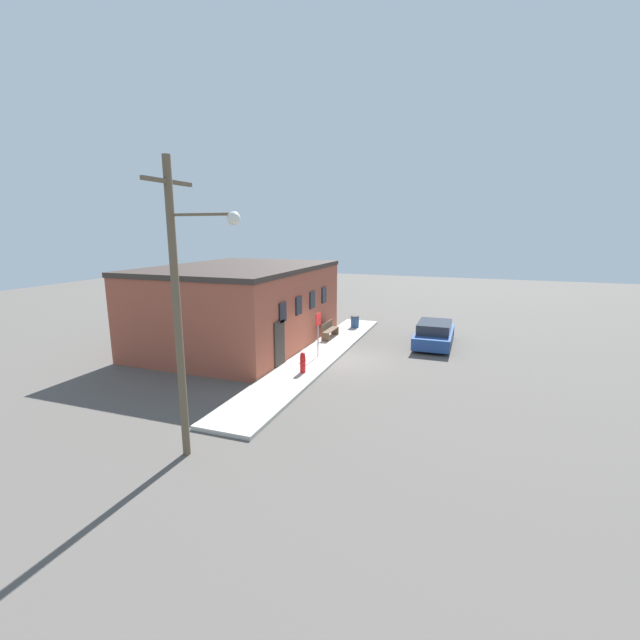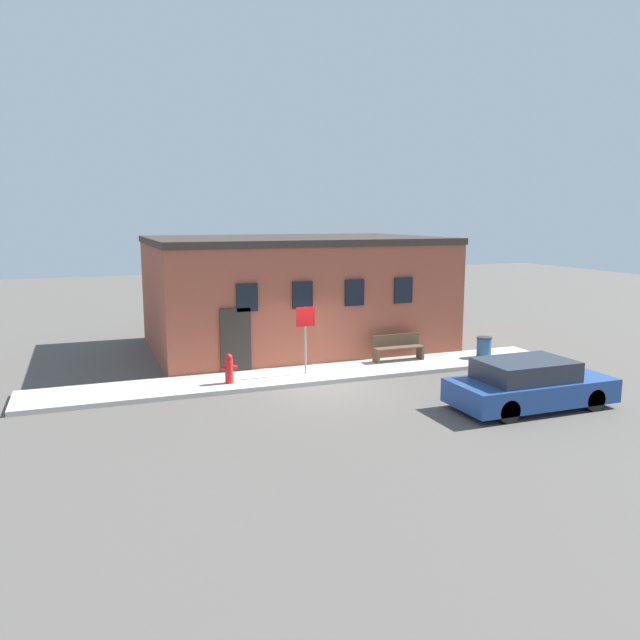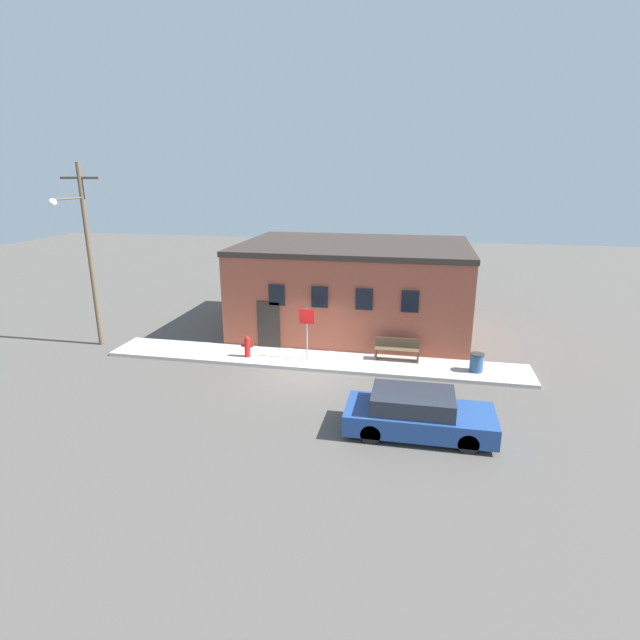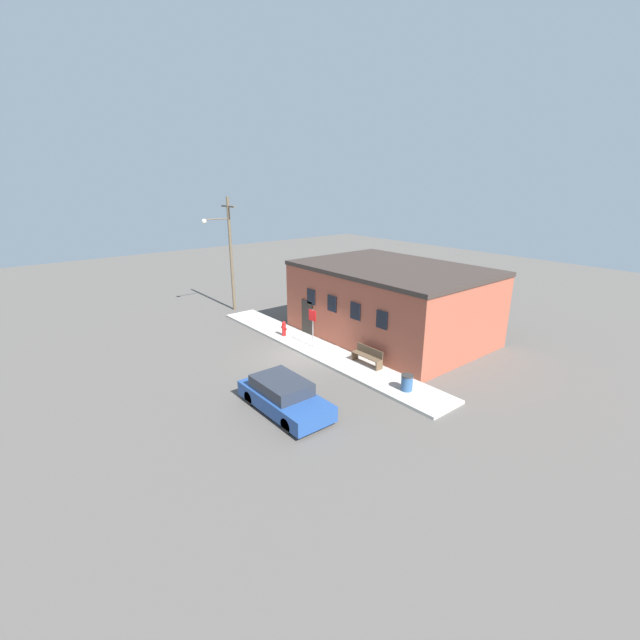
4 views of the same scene
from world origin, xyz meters
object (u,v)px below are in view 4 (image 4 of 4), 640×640
object	(u,v)px
bench	(368,356)
trash_bin	(407,383)
stop_sign	(313,322)
fire_hydrant	(284,329)
parked_car	(284,396)
utility_pole	(229,250)

from	to	relation	value
bench	trash_bin	world-z (taller)	bench
trash_bin	stop_sign	bearing A→B (deg)	-179.96
fire_hydrant	parked_car	distance (m)	8.56
trash_bin	utility_pole	bearing A→B (deg)	179.36
stop_sign	trash_bin	size ratio (longest dim) A/B	2.95
fire_hydrant	utility_pole	world-z (taller)	utility_pole
bench	stop_sign	bearing A→B (deg)	-169.61
fire_hydrant	trash_bin	xyz separation A→B (m)	(9.25, 0.22, -0.08)
bench	trash_bin	size ratio (longest dim) A/B	2.47
fire_hydrant	utility_pole	size ratio (longest dim) A/B	0.11
stop_sign	bench	size ratio (longest dim) A/B	1.20
fire_hydrant	parked_car	size ratio (longest dim) A/B	0.20
trash_bin	bench	bearing A→B (deg)	167.93
stop_sign	parked_car	size ratio (longest dim) A/B	0.49
stop_sign	bench	distance (m)	3.84
stop_sign	utility_pole	size ratio (longest dim) A/B	0.27
utility_pole	bench	bearing A→B (deg)	2.04
bench	parked_car	distance (m)	5.80
fire_hydrant	parked_car	world-z (taller)	parked_car
stop_sign	bench	bearing A→B (deg)	10.39
trash_bin	utility_pole	xyz separation A→B (m)	(-16.49, 0.18, 3.88)
fire_hydrant	bench	world-z (taller)	same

